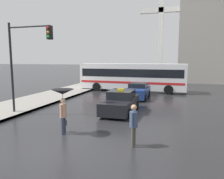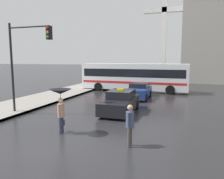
{
  "view_description": "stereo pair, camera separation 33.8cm",
  "coord_description": "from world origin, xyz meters",
  "px_view_note": "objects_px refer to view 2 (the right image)",
  "views": [
    {
      "loc": [
        4.92,
        -6.78,
        3.54
      ],
      "look_at": [
        0.39,
        8.28,
        1.4
      ],
      "focal_mm": 35.0,
      "sensor_mm": 36.0,
      "label": 1
    },
    {
      "loc": [
        5.24,
        -6.68,
        3.54
      ],
      "look_at": [
        0.39,
        8.28,
        1.4
      ],
      "focal_mm": 35.0,
      "sensor_mm": 36.0,
      "label": 2
    }
  ],
  "objects_px": {
    "pedestrian_with_umbrella": "(61,98)",
    "monument_cross": "(164,25)",
    "sedan_red": "(139,91)",
    "pedestrian_man": "(130,122)",
    "traffic_light": "(26,52)",
    "taxi": "(120,102)",
    "city_bus": "(134,76)"
  },
  "relations": [
    {
      "from": "sedan_red",
      "to": "monument_cross",
      "type": "distance_m",
      "value": 24.05
    },
    {
      "from": "sedan_red",
      "to": "pedestrian_man",
      "type": "bearing_deg",
      "value": 99.1
    },
    {
      "from": "sedan_red",
      "to": "pedestrian_with_umbrella",
      "type": "height_order",
      "value": "pedestrian_with_umbrella"
    },
    {
      "from": "taxi",
      "to": "traffic_light",
      "type": "bearing_deg",
      "value": 25.06
    },
    {
      "from": "taxi",
      "to": "traffic_light",
      "type": "distance_m",
      "value": 6.85
    },
    {
      "from": "pedestrian_with_umbrella",
      "to": "pedestrian_man",
      "type": "relative_size",
      "value": 1.24
    },
    {
      "from": "taxi",
      "to": "pedestrian_man",
      "type": "relative_size",
      "value": 2.55
    },
    {
      "from": "traffic_light",
      "to": "pedestrian_man",
      "type": "bearing_deg",
      "value": -22.51
    },
    {
      "from": "pedestrian_with_umbrella",
      "to": "traffic_light",
      "type": "xyz_separation_m",
      "value": [
        -3.87,
        2.5,
        2.29
      ]
    },
    {
      "from": "sedan_red",
      "to": "taxi",
      "type": "bearing_deg",
      "value": 88.66
    },
    {
      "from": "traffic_light",
      "to": "monument_cross",
      "type": "distance_m",
      "value": 31.72
    },
    {
      "from": "taxi",
      "to": "pedestrian_man",
      "type": "xyz_separation_m",
      "value": [
        1.98,
        -5.6,
        0.37
      ]
    },
    {
      "from": "sedan_red",
      "to": "monument_cross",
      "type": "bearing_deg",
      "value": -90.49
    },
    {
      "from": "monument_cross",
      "to": "traffic_light",
      "type": "bearing_deg",
      "value": -100.62
    },
    {
      "from": "city_bus",
      "to": "pedestrian_man",
      "type": "xyz_separation_m",
      "value": [
        3.3,
        -15.86,
        -0.68
      ]
    },
    {
      "from": "city_bus",
      "to": "traffic_light",
      "type": "height_order",
      "value": "traffic_light"
    },
    {
      "from": "taxi",
      "to": "pedestrian_with_umbrella",
      "type": "distance_m",
      "value": 5.37
    },
    {
      "from": "city_bus",
      "to": "pedestrian_man",
      "type": "height_order",
      "value": "city_bus"
    },
    {
      "from": "pedestrian_man",
      "to": "traffic_light",
      "type": "distance_m",
      "value": 8.54
    },
    {
      "from": "taxi",
      "to": "pedestrian_with_umbrella",
      "type": "bearing_deg",
      "value": 72.91
    },
    {
      "from": "city_bus",
      "to": "monument_cross",
      "type": "xyz_separation_m",
      "value": [
        1.64,
        17.85,
        8.15
      ]
    },
    {
      "from": "sedan_red",
      "to": "monument_cross",
      "type": "xyz_separation_m",
      "value": [
        0.19,
        22.21,
        9.23
      ]
    },
    {
      "from": "taxi",
      "to": "sedan_red",
      "type": "distance_m",
      "value": 5.9
    },
    {
      "from": "traffic_light",
      "to": "taxi",
      "type": "bearing_deg",
      "value": 25.06
    },
    {
      "from": "pedestrian_with_umbrella",
      "to": "monument_cross",
      "type": "bearing_deg",
      "value": -7.52
    },
    {
      "from": "taxi",
      "to": "pedestrian_man",
      "type": "bearing_deg",
      "value": 109.46
    },
    {
      "from": "pedestrian_with_umbrella",
      "to": "pedestrian_man",
      "type": "bearing_deg",
      "value": -103.33
    },
    {
      "from": "city_bus",
      "to": "sedan_red",
      "type": "bearing_deg",
      "value": 20.45
    },
    {
      "from": "taxi",
      "to": "sedan_red",
      "type": "height_order",
      "value": "taxi"
    },
    {
      "from": "sedan_red",
      "to": "pedestrian_man",
      "type": "distance_m",
      "value": 11.65
    },
    {
      "from": "city_bus",
      "to": "pedestrian_man",
      "type": "distance_m",
      "value": 16.21
    },
    {
      "from": "pedestrian_with_umbrella",
      "to": "traffic_light",
      "type": "relative_size",
      "value": 0.37
    }
  ]
}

